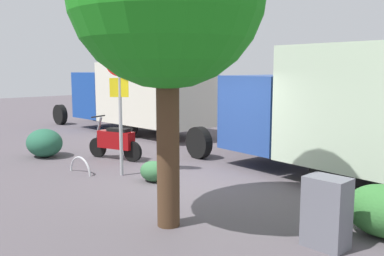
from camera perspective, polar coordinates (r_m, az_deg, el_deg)
The scene contains 10 objects.
ground_plane at distance 9.67m, azimuth -0.29°, elevation -7.21°, with size 60.00×60.00×0.00m, color #524A51.
box_truck_near at distance 10.14m, azimuth 18.91°, elevation 2.54°, with size 7.12×2.63×3.04m.
box_truck_far at distance 16.85m, azimuth -7.26°, elevation 4.62°, with size 8.27×2.57×2.75m.
motorcycle at distance 12.07m, azimuth -10.19°, elevation -1.74°, with size 1.76×0.78×1.20m.
stop_sign at distance 10.07m, azimuth -9.68°, elevation 5.26°, with size 0.71×0.33×3.11m.
utility_cabinet at distance 6.46m, azimuth 17.54°, elevation -10.71°, with size 0.60×0.43×1.02m, color slate.
bike_rack_hoop at distance 10.77m, azimuth -14.70°, elevation -5.90°, with size 0.85×0.85×0.05m, color #B7B7BC.
shrub_near_sign at distance 12.98m, azimuth -19.14°, elevation -1.89°, with size 1.19×0.97×0.81m, color #245941.
shrub_mid_verge at distance 9.71m, azimuth -5.17°, elevation -5.77°, with size 0.68×0.56×0.46m, color #34673D.
shrub_by_tree at distance 7.22m, azimuth 24.27°, elevation -10.05°, with size 1.16×0.95×0.79m, color #357334.
Camera 1 is at (-6.89, 6.29, 2.55)m, focal length 39.89 mm.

